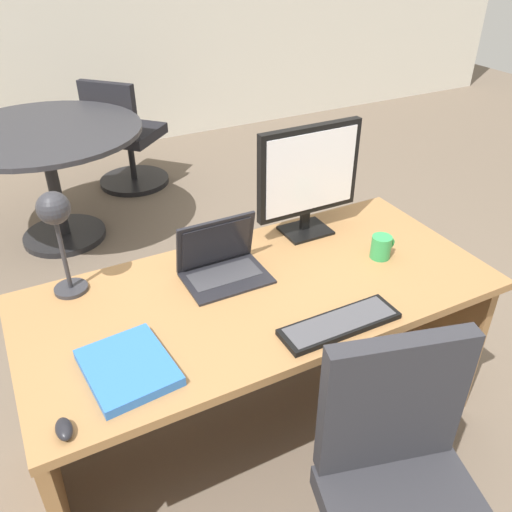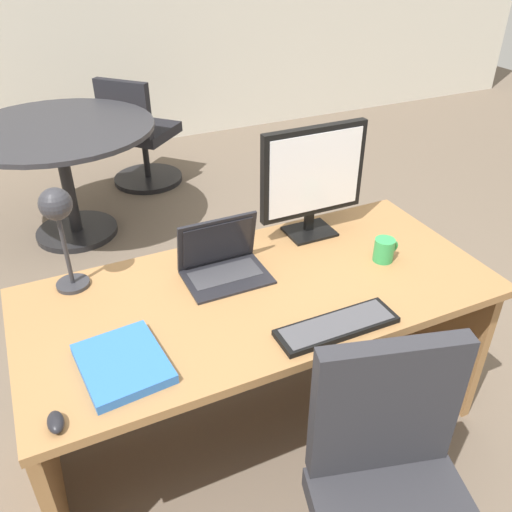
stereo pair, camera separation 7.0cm
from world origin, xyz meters
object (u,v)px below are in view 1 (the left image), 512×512
desk (255,325)px  monitor (309,175)px  meeting_table (48,158)px  book (128,367)px  coffee_mug (381,247)px  desk_lamp (56,222)px  meeting_chair_near (126,143)px  laptop (220,258)px  mouse (64,429)px  keyboard (340,324)px

desk → monitor: monitor is taller
monitor → meeting_table: 1.97m
book → coffee_mug: bearing=8.4°
desk_lamp → meeting_table: desk_lamp is taller
book → meeting_chair_near: bearing=75.2°
meeting_chair_near → desk: bearing=-94.4°
book → meeting_chair_near: (0.75, 2.83, -0.38)m
desk_lamp → meeting_table: bearing=84.5°
laptop → meeting_chair_near: laptop is taller
monitor → laptop: size_ratio=1.51×
desk_lamp → book: (0.07, -0.47, -0.28)m
meeting_chair_near → coffee_mug: bearing=-83.1°
meeting_table → laptop: bearing=-79.0°
meeting_chair_near → desk_lamp: bearing=-109.1°
coffee_mug → mouse: bearing=-166.8°
mouse → monitor: bearing=28.5°
desk → monitor: size_ratio=3.67×
laptop → meeting_chair_near: 2.53m
keyboard → coffee_mug: bearing=35.4°
desk → coffee_mug: bearing=-8.8°
laptop → coffee_mug: (0.61, -0.19, -0.02)m
coffee_mug → meeting_table: bearing=115.3°
keyboard → desk: bearing=110.3°
desk → book: book is taller
desk_lamp → laptop: bearing=-12.9°
desk_lamp → meeting_table: (0.17, 1.74, -0.44)m
monitor → mouse: bearing=-151.5°
desk → laptop: size_ratio=5.56×
coffee_mug → meeting_chair_near: (-0.33, 2.67, -0.41)m
keyboard → desk_lamp: (-0.75, 0.59, 0.29)m
desk_lamp → coffee_mug: desk_lamp is taller
mouse → coffee_mug: (1.28, 0.30, 0.03)m
keyboard → meeting_table: (-0.58, 2.34, -0.15)m
monitor → meeting_chair_near: 2.45m
desk → laptop: 0.31m
desk → meeting_table: size_ratio=1.42×
keyboard → desk_lamp: bearing=141.6°
mouse → meeting_table: size_ratio=0.06×
laptop → book: 0.58m
desk → desk_lamp: bearing=159.1°
desk → desk_lamp: 0.83m
book → coffee_mug: size_ratio=2.93×
book → meeting_table: bearing=87.4°
monitor → desk_lamp: monitor is taller
desk → meeting_chair_near: (0.20, 2.59, -0.15)m
meeting_chair_near → keyboard: bearing=-91.3°
meeting_table → monitor: bearing=-65.0°
coffee_mug → desk_lamp: bearing=164.5°
monitor → coffee_mug: size_ratio=4.43×
desk → meeting_table: meeting_table is taller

